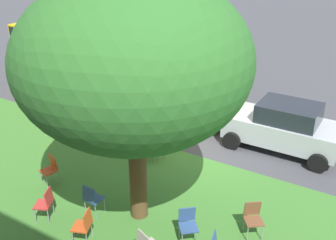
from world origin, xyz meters
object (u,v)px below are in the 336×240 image
at_px(chair_0, 92,198).
at_px(chair_8, 84,224).
at_px(street_tree, 134,61).
at_px(school_bus, 119,60).
at_px(chair_6, 188,223).
at_px(chair_3, 154,145).
at_px(chair_5, 50,168).
at_px(chair_1, 253,216).
at_px(chair_4, 46,202).
at_px(parked_car, 284,126).

xyz_separation_m(chair_0, chair_8, (-0.52, 0.88, 0.00)).
relative_size(street_tree, school_bus, 0.58).
bearing_deg(chair_6, chair_0, 9.00).
height_order(chair_3, chair_5, same).
xyz_separation_m(chair_1, chair_4, (4.65, 2.15, 0.00)).
relative_size(chair_0, school_bus, 0.08).
xyz_separation_m(chair_5, chair_6, (-4.53, 0.08, 0.00)).
xyz_separation_m(chair_8, parked_car, (-2.61, -6.83, 0.32)).
xyz_separation_m(chair_0, chair_1, (-3.78, -1.40, 0.00)).
height_order(chair_8, school_bus, school_bus).
height_order(street_tree, chair_0, street_tree).
relative_size(chair_1, school_bus, 0.08).
relative_size(street_tree, chair_6, 6.87).
distance_m(chair_0, school_bus, 8.06).
bearing_deg(chair_6, chair_4, 18.58).
height_order(chair_4, school_bus, school_bus).
bearing_deg(parked_car, school_bus, -6.20).
height_order(chair_1, chair_5, same).
height_order(street_tree, chair_8, street_tree).
height_order(chair_3, chair_4, same).
xyz_separation_m(chair_1, chair_5, (5.75, 0.92, 0.00)).
distance_m(chair_3, chair_8, 4.10).
xyz_separation_m(street_tree, parked_car, (-2.10, -5.34, -3.27)).
bearing_deg(chair_8, chair_4, -5.61).
height_order(chair_5, school_bus, school_bus).
xyz_separation_m(chair_1, chair_6, (1.22, 1.00, 0.00)).
xyz_separation_m(chair_1, school_bus, (8.00, -5.35, 1.24)).
distance_m(chair_3, chair_5, 3.24).
relative_size(chair_4, parked_car, 0.24).
xyz_separation_m(street_tree, chair_6, (-1.53, 0.20, -3.59)).
relative_size(chair_3, chair_8, 1.00).
xyz_separation_m(chair_1, chair_8, (3.26, 2.29, 0.00)).
height_order(chair_6, school_bus, school_bus).
bearing_deg(school_bus, parked_car, 173.80).
height_order(street_tree, parked_car, street_tree).
bearing_deg(chair_0, parked_car, -117.75).
relative_size(street_tree, chair_4, 6.87).
bearing_deg(chair_3, chair_8, 99.47).
bearing_deg(school_bus, chair_8, 121.87).
height_order(chair_3, chair_8, same).
distance_m(chair_6, school_bus, 9.37).
xyz_separation_m(chair_1, chair_3, (3.93, -1.75, 0.00)).
relative_size(chair_8, school_bus, 0.08).
xyz_separation_m(chair_0, chair_6, (-2.56, -0.41, 0.00)).
distance_m(chair_1, chair_8, 3.98).
bearing_deg(chair_1, parked_car, -81.87).
height_order(chair_1, parked_car, parked_car).
bearing_deg(chair_8, street_tree, -108.73).
bearing_deg(chair_0, chair_4, 40.69).
height_order(parked_car, school_bus, school_bus).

